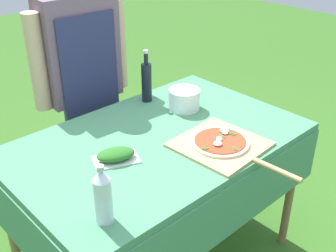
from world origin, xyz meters
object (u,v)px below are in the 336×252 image
herb_container (116,155)px  mixing_tub (184,99)px  prep_table (158,153)px  person_cook (82,74)px  water_bottle (103,196)px  oil_bottle (147,81)px  pizza_on_peel (222,144)px

herb_container → mixing_tub: (0.58, 0.16, 0.03)m
prep_table → herb_container: 0.29m
person_cook → water_bottle: size_ratio=6.77×
oil_bottle → herb_container: oil_bottle is taller
pizza_on_peel → water_bottle: bearing=-179.6°
herb_container → oil_bottle: bearing=36.9°
person_cook → prep_table: bearing=91.7°
person_cook → herb_container: size_ratio=6.91×
pizza_on_peel → oil_bottle: oil_bottle is taller
prep_table → mixing_tub: size_ratio=8.33×
pizza_on_peel → mixing_tub: 0.43m
prep_table → person_cook: 0.71m
water_bottle → pizza_on_peel: bearing=3.8°
oil_bottle → herb_container: bearing=-143.1°
pizza_on_peel → herb_container: 0.49m
herb_container → mixing_tub: size_ratio=1.35×
pizza_on_peel → mixing_tub: mixing_tub is taller
prep_table → water_bottle: 0.64m
water_bottle → mixing_tub: water_bottle is taller
prep_table → pizza_on_peel: size_ratio=2.31×
person_cook → oil_bottle: (0.20, -0.32, -0.00)m
prep_table → water_bottle: size_ratio=6.05×
pizza_on_peel → water_bottle: 0.70m
person_cook → oil_bottle: bearing=126.2°
prep_table → herb_container: bearing=-175.9°
oil_bottle → water_bottle: 1.00m
oil_bottle → herb_container: size_ratio=1.29×
person_cook → water_bottle: 1.12m
pizza_on_peel → water_bottle: (-0.69, -0.05, 0.10)m
pizza_on_peel → herb_container: bearing=147.2°
prep_table → pizza_on_peel: pizza_on_peel is taller
prep_table → mixing_tub: bearing=24.1°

